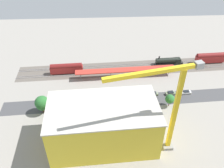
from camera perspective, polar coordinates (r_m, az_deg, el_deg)
The scene contains 24 objects.
ground_plane at distance 112.81m, azimuth 5.97°, elevation -2.40°, with size 195.85×195.85×0.00m, color gray.
rail_bed at distance 130.79m, azimuth 4.61°, elevation 3.87°, with size 122.40×14.31×0.01m, color #5B544C.
street_asphalt at distance 109.45m, azimuth 6.29°, elevation -3.88°, with size 122.40×9.00×0.01m, color #424244.
track_rails at distance 130.69m, azimuth 4.62°, elevation 3.93°, with size 122.27×13.67×0.12m.
platform_canopy_near at distance 121.37m, azimuth 3.31°, elevation 3.44°, with size 51.82×6.67×4.53m.
locomotive at distance 136.90m, azimuth 13.70°, elevation 5.42°, with size 15.55×3.66×5.30m.
passenger_coach at distance 144.43m, azimuth 22.67°, elevation 5.88°, with size 16.35×3.72×6.21m.
freight_coach_far at distance 126.76m, azimuth -10.98°, elevation 3.73°, with size 17.21×3.70×5.89m.
parked_car_0 at distance 117.41m, azimuth 17.51°, elevation -1.94°, with size 4.80×2.00×1.61m.
parked_car_1 at distance 114.72m, azimuth 13.97°, elevation -2.19°, with size 4.62×2.24×1.78m.
parked_car_2 at distance 112.80m, azimuth 9.95°, elevation -2.38°, with size 4.69×2.08×1.56m.
parked_car_3 at distance 111.29m, azimuth 5.52°, elevation -2.53°, with size 4.11×2.00×1.63m.
parked_car_4 at distance 110.52m, azimuth 1.12°, elevation -2.60°, with size 4.25×2.13×1.82m.
construction_building at distance 85.95m, azimuth -2.10°, elevation -9.94°, with size 38.00×20.66×16.94m, color yellow.
construction_roof_slab at distance 79.84m, azimuth -2.24°, elevation -5.69°, with size 38.60×21.26×0.40m, color #B7B2A8.
tower_crane at distance 76.06m, azimuth 13.62°, elevation -4.73°, with size 29.42×7.85×36.16m.
box_truck_0 at distance 102.18m, azimuth -8.37°, elevation -6.40°, with size 10.00×2.66×3.43m.
box_truck_1 at distance 103.11m, azimuth -10.23°, elevation -6.18°, with size 9.74×2.71×3.34m.
street_tree_0 at distance 103.41m, azimuth -16.61°, elevation -4.38°, with size 6.05×6.05×8.51m.
street_tree_1 at distance 106.22m, azimuth 13.85°, elevation -3.54°, with size 4.09×4.09×6.11m.
street_tree_2 at distance 101.75m, azimuth -6.74°, elevation -4.09°, with size 4.79×4.79×7.21m.
street_tree_3 at distance 104.33m, azimuth -16.61°, elevation -4.78°, with size 5.19×5.19×6.95m.
street_tree_4 at distance 103.24m, azimuth -13.24°, elevation -4.13°, with size 5.51×5.51×7.74m.
traffic_light at distance 102.51m, azimuth 3.75°, elevation -3.76°, with size 0.50×0.36×6.70m.
Camera 1 is at (16.40, 85.91, 71.25)m, focal length 37.73 mm.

